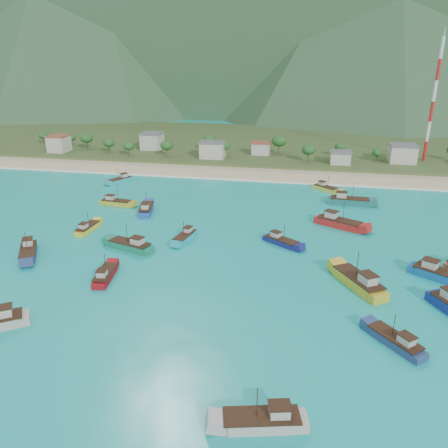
% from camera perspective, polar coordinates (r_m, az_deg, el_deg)
% --- Properties ---
extents(ground, '(600.00, 600.00, 0.00)m').
position_cam_1_polar(ground, '(88.49, 2.17, -6.21)').
color(ground, '#0D928A').
rests_on(ground, ground).
extents(beach, '(400.00, 18.00, 1.20)m').
position_cam_1_polar(beach, '(162.41, 6.62, 6.38)').
color(beach, beige).
rests_on(beach, ground).
extents(land, '(400.00, 110.00, 2.40)m').
position_cam_1_polar(land, '(221.90, 8.01, 10.22)').
color(land, '#385123').
rests_on(land, ground).
extents(surf_line, '(400.00, 2.50, 0.08)m').
position_cam_1_polar(surf_line, '(153.25, 6.31, 5.51)').
color(surf_line, white).
rests_on(surf_line, ground).
extents(village, '(220.39, 25.25, 6.88)m').
position_cam_1_polar(village, '(184.27, 11.46, 9.31)').
color(village, beige).
rests_on(village, ground).
extents(vegetation, '(276.10, 25.47, 8.34)m').
position_cam_1_polar(vegetation, '(185.08, 6.66, 9.77)').
color(vegetation, '#235623').
rests_on(vegetation, ground).
extents(radio_tower, '(1.20, 1.20, 46.08)m').
position_cam_1_polar(radio_tower, '(192.00, 25.66, 14.24)').
color(radio_tower, red).
rests_on(radio_tower, ground).
extents(boat_0, '(10.49, 5.26, 5.95)m').
position_cam_1_polar(boat_0, '(55.90, 5.14, -24.30)').
color(boat_0, '#B7AEA7').
rests_on(boat_0, ground).
extents(boat_6, '(9.89, 3.95, 5.69)m').
position_cam_1_polar(boat_6, '(131.46, -13.92, 2.70)').
color(boat_6, gold).
rests_on(boat_6, ground).
extents(boat_7, '(8.11, 10.68, 6.25)m').
position_cam_1_polar(boat_7, '(104.16, -24.17, -3.37)').
color(boat_7, navy).
rests_on(boat_7, ground).
extents(boat_9, '(3.98, 9.36, 5.36)m').
position_cam_1_polar(boat_9, '(88.55, -15.24, -6.55)').
color(boat_9, maroon).
rests_on(boat_9, ground).
extents(boat_10, '(8.75, 8.16, 5.47)m').
position_cam_1_polar(boat_10, '(145.65, 13.15, 4.51)').
color(boat_10, yellow).
rests_on(boat_10, ground).
extents(boat_13, '(5.54, 11.05, 6.27)m').
position_cam_1_polar(boat_13, '(123.52, -10.11, 1.88)').
color(boat_13, '#2547A2').
rests_on(boat_13, ground).
extents(boat_14, '(12.48, 8.85, 7.21)m').
position_cam_1_polar(boat_14, '(114.75, 14.76, 0.10)').
color(boat_14, red).
rests_on(boat_14, ground).
extents(boat_15, '(3.00, 8.81, 5.14)m').
position_cam_1_polar(boat_15, '(113.66, -17.39, -0.58)').
color(boat_15, yellow).
rests_on(boat_15, ground).
extents(boat_16, '(9.80, 12.65, 7.44)m').
position_cam_1_polar(boat_16, '(86.07, 17.20, -7.32)').
color(boat_16, gold).
rests_on(boat_16, ground).
extents(boat_17, '(9.02, 7.28, 5.36)m').
position_cam_1_polar(boat_17, '(101.51, 7.49, -2.33)').
color(boat_17, navy).
rests_on(boat_17, ground).
extents(boat_18, '(11.41, 6.34, 6.47)m').
position_cam_1_polar(boat_18, '(100.12, -12.09, -2.85)').
color(boat_18, '#157756').
rests_on(boat_18, ground).
extents(boat_19, '(11.48, 9.04, 6.78)m').
position_cam_1_polar(boat_19, '(94.88, 26.39, -6.03)').
color(boat_19, '#115A9D').
rests_on(boat_19, ground).
extents(boat_22, '(6.77, 9.61, 5.55)m').
position_cam_1_polar(boat_22, '(155.83, -13.37, 5.56)').
color(boat_22, teal).
rests_on(boat_22, ground).
extents(boat_26, '(4.08, 9.07, 5.17)m').
position_cam_1_polar(boat_26, '(103.72, -5.09, -1.73)').
color(boat_26, '#17A9B7').
rests_on(boat_26, ground).
extents(boat_29, '(8.21, 8.88, 5.52)m').
position_cam_1_polar(boat_29, '(72.14, 21.50, -14.13)').
color(boat_29, navy).
rests_on(boat_29, ground).
extents(boat_30, '(12.22, 4.03, 7.15)m').
position_cam_1_polar(boat_30, '(133.22, 15.99, 2.86)').
color(boat_30, '#1D635C').
rests_on(boat_30, ground).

